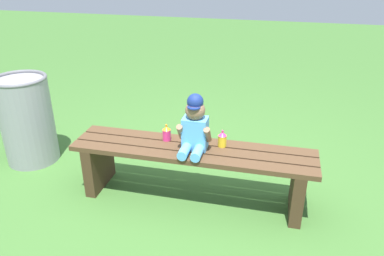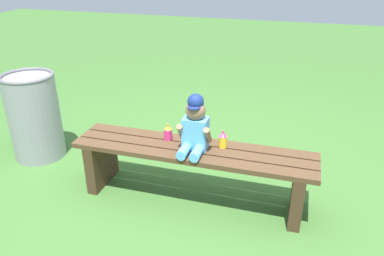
# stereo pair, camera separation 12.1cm
# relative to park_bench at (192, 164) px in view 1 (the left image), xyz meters

# --- Properties ---
(ground_plane) EXTENTS (16.00, 16.00, 0.00)m
(ground_plane) POSITION_rel_park_bench_xyz_m (0.00, 0.00, -0.29)
(ground_plane) COLOR #3D6B2D
(park_bench) EXTENTS (1.73, 0.37, 0.42)m
(park_bench) POSITION_rel_park_bench_xyz_m (0.00, 0.00, 0.00)
(park_bench) COLOR #513823
(park_bench) RESTS_ON ground_plane
(child_figure) EXTENTS (0.23, 0.27, 0.40)m
(child_figure) POSITION_rel_park_bench_xyz_m (0.02, -0.01, 0.30)
(child_figure) COLOR #59A5E5
(child_figure) RESTS_ON park_bench
(sippy_cup_left) EXTENTS (0.06, 0.06, 0.12)m
(sippy_cup_left) POSITION_rel_park_bench_xyz_m (-0.21, 0.08, 0.19)
(sippy_cup_left) COLOR #E5337F
(sippy_cup_left) RESTS_ON park_bench
(sippy_cup_right) EXTENTS (0.06, 0.06, 0.12)m
(sippy_cup_right) POSITION_rel_park_bench_xyz_m (0.20, 0.08, 0.19)
(sippy_cup_right) COLOR yellow
(sippy_cup_right) RESTS_ON park_bench
(trash_bin) EXTENTS (0.44, 0.44, 0.76)m
(trash_bin) POSITION_rel_park_bench_xyz_m (-1.50, 0.23, 0.09)
(trash_bin) COLOR gray
(trash_bin) RESTS_ON ground_plane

